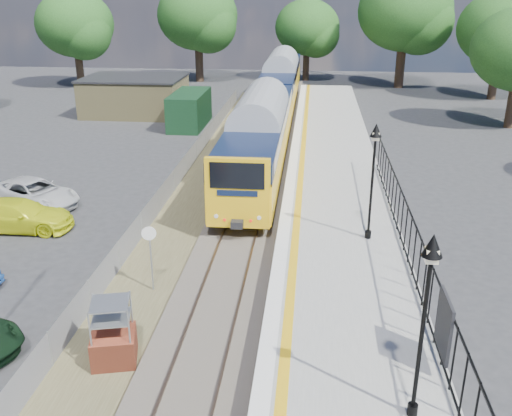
# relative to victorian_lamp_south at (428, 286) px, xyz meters

# --- Properties ---
(ground) EXTENTS (120.00, 120.00, 0.00)m
(ground) POSITION_rel_victorian_lamp_south_xyz_m (-5.50, 4.00, -4.30)
(ground) COLOR #2D2D30
(ground) RESTS_ON ground
(track_bed) EXTENTS (5.90, 80.00, 0.29)m
(track_bed) POSITION_rel_victorian_lamp_south_xyz_m (-5.97, 13.67, -4.21)
(track_bed) COLOR #473F38
(track_bed) RESTS_ON ground
(platform) EXTENTS (5.00, 70.00, 0.90)m
(platform) POSITION_rel_victorian_lamp_south_xyz_m (-1.30, 12.00, -3.85)
(platform) COLOR gray
(platform) RESTS_ON ground
(platform_edge) EXTENTS (0.90, 70.00, 0.01)m
(platform_edge) POSITION_rel_victorian_lamp_south_xyz_m (-3.36, 12.00, -3.39)
(platform_edge) COLOR silver
(platform_edge) RESTS_ON platform
(victorian_lamp_south) EXTENTS (0.44, 0.44, 4.60)m
(victorian_lamp_south) POSITION_rel_victorian_lamp_south_xyz_m (0.00, 0.00, 0.00)
(victorian_lamp_south) COLOR black
(victorian_lamp_south) RESTS_ON platform
(victorian_lamp_north) EXTENTS (0.44, 0.44, 4.60)m
(victorian_lamp_north) POSITION_rel_victorian_lamp_south_xyz_m (-0.20, 10.00, 0.00)
(victorian_lamp_north) COLOR black
(victorian_lamp_north) RESTS_ON platform
(palisade_fence) EXTENTS (0.12, 26.00, 2.00)m
(palisade_fence) POSITION_rel_victorian_lamp_south_xyz_m (1.05, 6.24, -2.46)
(palisade_fence) COLOR black
(palisade_fence) RESTS_ON platform
(wire_fence) EXTENTS (0.06, 52.00, 1.20)m
(wire_fence) POSITION_rel_victorian_lamp_south_xyz_m (-9.70, 16.00, -3.70)
(wire_fence) COLOR #999EA3
(wire_fence) RESTS_ON ground
(outbuilding) EXTENTS (10.80, 10.10, 3.12)m
(outbuilding) POSITION_rel_victorian_lamp_south_xyz_m (-16.41, 35.21, -2.78)
(outbuilding) COLOR #908351
(outbuilding) RESTS_ON ground
(tree_line) EXTENTS (56.80, 43.80, 11.88)m
(tree_line) POSITION_rel_victorian_lamp_south_xyz_m (-4.10, 46.00, 2.31)
(tree_line) COLOR #332319
(tree_line) RESTS_ON ground
(train) EXTENTS (2.82, 40.83, 3.51)m
(train) POSITION_rel_victorian_lamp_south_xyz_m (-5.50, 31.32, -1.96)
(train) COLOR gold
(train) RESTS_ON ground
(brick_plinth) EXTENTS (1.50, 1.50, 2.00)m
(brick_plinth) POSITION_rel_victorian_lamp_south_xyz_m (-8.00, 2.45, -3.34)
(brick_plinth) COLOR #963E26
(brick_plinth) RESTS_ON ground
(speed_sign) EXTENTS (0.50, 0.17, 2.53)m
(speed_sign) POSITION_rel_victorian_lamp_south_xyz_m (-8.00, 6.56, -2.61)
(speed_sign) COLOR #999EA3
(speed_sign) RESTS_ON ground
(car_yellow) EXTENTS (4.80, 2.07, 1.38)m
(car_yellow) POSITION_rel_victorian_lamp_south_xyz_m (-15.39, 11.39, -3.61)
(car_yellow) COLOR yellow
(car_yellow) RESTS_ON ground
(car_white) EXTENTS (5.30, 4.02, 1.34)m
(car_white) POSITION_rel_victorian_lamp_south_xyz_m (-16.04, 14.26, -3.63)
(car_white) COLOR silver
(car_white) RESTS_ON ground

